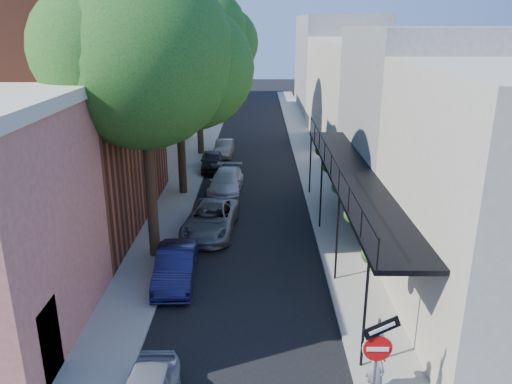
{
  "coord_description": "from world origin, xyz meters",
  "views": [
    {
      "loc": [
        0.45,
        -8.61,
        9.12
      ],
      "look_at": [
        0.34,
        10.11,
        2.8
      ],
      "focal_mm": 35.0,
      "sensor_mm": 36.0,
      "label": 1
    }
  ],
  "objects_px": {
    "pedestrian": "(376,364)",
    "oak_near": "(155,60)",
    "oak_mid": "(185,65)",
    "oak_far": "(204,37)",
    "parked_car_d": "(226,182)",
    "parked_car_f": "(224,148)",
    "sign_post": "(377,352)",
    "parked_car_b": "(176,266)",
    "parked_car_c": "(211,219)",
    "parked_car_e": "(212,161)"
  },
  "relations": [
    {
      "from": "parked_car_d",
      "to": "parked_car_e",
      "type": "relative_size",
      "value": 1.19
    },
    {
      "from": "oak_far",
      "to": "parked_car_c",
      "type": "relative_size",
      "value": 2.51
    },
    {
      "from": "parked_car_e",
      "to": "parked_car_d",
      "type": "bearing_deg",
      "value": -79.9
    },
    {
      "from": "sign_post",
      "to": "parked_car_c",
      "type": "xyz_separation_m",
      "value": [
        -4.9,
        11.56,
        -1.38
      ]
    },
    {
      "from": "sign_post",
      "to": "parked_car_e",
      "type": "xyz_separation_m",
      "value": [
        -5.76,
        21.86,
        -1.41
      ]
    },
    {
      "from": "parked_car_e",
      "to": "parked_car_f",
      "type": "relative_size",
      "value": 1.06
    },
    {
      "from": "oak_mid",
      "to": "parked_car_c",
      "type": "xyz_separation_m",
      "value": [
        1.67,
        -5.7,
        -6.4
      ]
    },
    {
      "from": "oak_near",
      "to": "parked_car_b",
      "type": "height_order",
      "value": "oak_near"
    },
    {
      "from": "oak_near",
      "to": "pedestrian",
      "type": "xyz_separation_m",
      "value": [
        6.77,
        -8.45,
        -6.81
      ]
    },
    {
      "from": "oak_near",
      "to": "oak_mid",
      "type": "relative_size",
      "value": 1.12
    },
    {
      "from": "oak_far",
      "to": "pedestrian",
      "type": "height_order",
      "value": "oak_far"
    },
    {
      "from": "oak_near",
      "to": "parked_car_d",
      "type": "bearing_deg",
      "value": 76.35
    },
    {
      "from": "parked_car_f",
      "to": "pedestrian",
      "type": "bearing_deg",
      "value": -76.21
    },
    {
      "from": "oak_far",
      "to": "parked_car_f",
      "type": "bearing_deg",
      "value": -24.42
    },
    {
      "from": "parked_car_e",
      "to": "pedestrian",
      "type": "distance_m",
      "value": 21.86
    },
    {
      "from": "pedestrian",
      "to": "parked_car_d",
      "type": "bearing_deg",
      "value": 8.72
    },
    {
      "from": "sign_post",
      "to": "oak_far",
      "type": "height_order",
      "value": "oak_far"
    },
    {
      "from": "parked_car_c",
      "to": "parked_car_e",
      "type": "distance_m",
      "value": 10.33
    },
    {
      "from": "sign_post",
      "to": "parked_car_b",
      "type": "relative_size",
      "value": 0.76
    },
    {
      "from": "oak_near",
      "to": "oak_far",
      "type": "bearing_deg",
      "value": 89.96
    },
    {
      "from": "sign_post",
      "to": "parked_car_f",
      "type": "height_order",
      "value": "sign_post"
    },
    {
      "from": "oak_near",
      "to": "oak_far",
      "type": "height_order",
      "value": "oak_far"
    },
    {
      "from": "parked_car_f",
      "to": "pedestrian",
      "type": "distance_m",
      "value": 25.48
    },
    {
      "from": "oak_mid",
      "to": "oak_far",
      "type": "distance_m",
      "value": 9.12
    },
    {
      "from": "sign_post",
      "to": "parked_car_d",
      "type": "xyz_separation_m",
      "value": [
        -4.56,
        17.39,
        -1.4
      ]
    },
    {
      "from": "parked_car_f",
      "to": "parked_car_e",
      "type": "bearing_deg",
      "value": -96.34
    },
    {
      "from": "oak_near",
      "to": "parked_car_f",
      "type": "xyz_separation_m",
      "value": [
        1.29,
        16.43,
        -7.31
      ]
    },
    {
      "from": "parked_car_d",
      "to": "oak_mid",
      "type": "bearing_deg",
      "value": -173.39
    },
    {
      "from": "oak_mid",
      "to": "oak_far",
      "type": "relative_size",
      "value": 0.86
    },
    {
      "from": "parked_car_c",
      "to": "pedestrian",
      "type": "bearing_deg",
      "value": -59.96
    },
    {
      "from": "pedestrian",
      "to": "oak_near",
      "type": "bearing_deg",
      "value": 31.24
    },
    {
      "from": "parked_car_c",
      "to": "oak_far",
      "type": "bearing_deg",
      "value": 100.64
    },
    {
      "from": "parked_car_d",
      "to": "pedestrian",
      "type": "bearing_deg",
      "value": -70.86
    },
    {
      "from": "parked_car_b",
      "to": "pedestrian",
      "type": "xyz_separation_m",
      "value": [
        6.0,
        -6.09,
        0.43
      ]
    },
    {
      "from": "oak_near",
      "to": "parked_car_d",
      "type": "xyz_separation_m",
      "value": [
        1.97,
        8.1,
        -7.25
      ]
    },
    {
      "from": "parked_car_c",
      "to": "pedestrian",
      "type": "xyz_separation_m",
      "value": [
        5.14,
        -10.72,
        0.41
      ]
    },
    {
      "from": "oak_far",
      "to": "parked_car_f",
      "type": "xyz_separation_m",
      "value": [
        1.28,
        -0.58,
        -7.69
      ]
    },
    {
      "from": "oak_mid",
      "to": "oak_far",
      "type": "bearing_deg",
      "value": 89.59
    },
    {
      "from": "oak_far",
      "to": "oak_near",
      "type": "bearing_deg",
      "value": -90.04
    },
    {
      "from": "oak_far",
      "to": "parked_car_c",
      "type": "distance_m",
      "value": 16.66
    },
    {
      "from": "sign_post",
      "to": "oak_far",
      "type": "distance_m",
      "value": 27.8
    },
    {
      "from": "parked_car_b",
      "to": "pedestrian",
      "type": "bearing_deg",
      "value": -48.02
    },
    {
      "from": "oak_near",
      "to": "parked_car_c",
      "type": "height_order",
      "value": "oak_near"
    },
    {
      "from": "oak_near",
      "to": "pedestrian",
      "type": "relative_size",
      "value": 6.0
    },
    {
      "from": "sign_post",
      "to": "oak_near",
      "type": "xyz_separation_m",
      "value": [
        -6.53,
        9.29,
        5.84
      ]
    },
    {
      "from": "parked_car_c",
      "to": "parked_car_e",
      "type": "height_order",
      "value": "parked_car_c"
    },
    {
      "from": "oak_near",
      "to": "parked_car_f",
      "type": "height_order",
      "value": "oak_near"
    },
    {
      "from": "parked_car_e",
      "to": "pedestrian",
      "type": "height_order",
      "value": "pedestrian"
    },
    {
      "from": "oak_far",
      "to": "parked_car_d",
      "type": "distance_m",
      "value": 11.89
    },
    {
      "from": "sign_post",
      "to": "oak_mid",
      "type": "relative_size",
      "value": 0.29
    }
  ]
}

